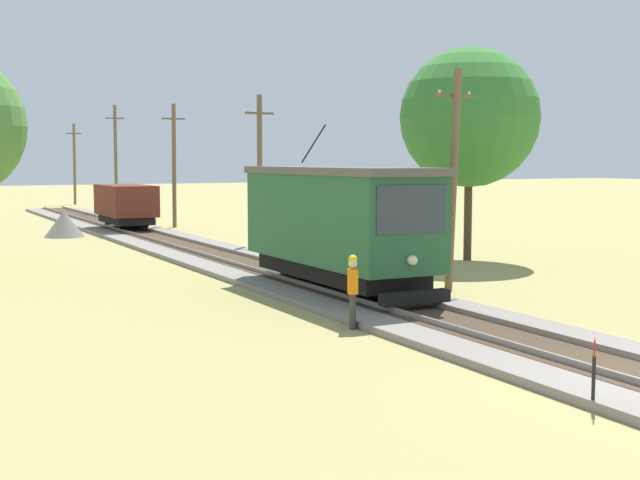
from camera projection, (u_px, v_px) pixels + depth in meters
rail_left at (634, 381)px, 14.60m from camera, size 0.07×120.00×0.14m
red_tram at (338, 222)px, 25.41m from camera, size 2.60×8.54×4.79m
freight_car at (126, 204)px, 47.56m from camera, size 2.40×5.20×2.31m
utility_pole_near_tram at (453, 178)px, 25.90m from camera, size 1.40×0.58×6.78m
utility_pole_mid at (260, 169)px, 39.14m from camera, size 1.40×0.29×7.00m
utility_pole_far at (174, 164)px, 50.56m from camera, size 1.40×0.40×7.34m
utility_pole_distant at (116, 158)px, 63.09m from camera, size 1.40×0.31×8.06m
utility_pole_horizon at (74, 163)px, 76.68m from camera, size 1.40×0.56×7.27m
trackside_signal_marker at (594, 370)px, 13.66m from camera, size 0.21×0.21×1.18m
gravel_pile at (64, 224)px, 44.47m from camera, size 2.08×2.08×1.38m
track_worker at (353, 288)px, 20.25m from camera, size 0.38×0.45×1.78m
second_worker at (400, 261)px, 25.80m from camera, size 0.45×0.40×1.78m
tree_left_far at (470, 118)px, 33.65m from camera, size 5.52×5.52×8.46m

